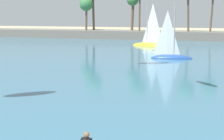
% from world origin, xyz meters
% --- Properties ---
extents(sea, '(220.00, 104.49, 0.06)m').
position_xyz_m(sea, '(0.00, 58.45, 0.03)').
color(sea, '#386B84').
rests_on(sea, ground).
extents(palm_headland, '(87.39, 6.00, 12.45)m').
position_xyz_m(palm_headland, '(-0.45, 70.65, 2.99)').
color(palm_headland, slate).
rests_on(palm_headland, ground).
extents(sailboat_mid_bay, '(6.36, 3.86, 8.86)m').
position_xyz_m(sailboat_mid_bay, '(-4.48, 54.16, 0.86)').
color(sailboat_mid_bay, yellow).
rests_on(sailboat_mid_bay, sea).
extents(sailboat_toward_headland, '(5.22, 2.05, 7.39)m').
position_xyz_m(sailboat_toward_headland, '(0.69, 38.49, 0.73)').
color(sailboat_toward_headland, '#234793').
rests_on(sailboat_toward_headland, sea).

